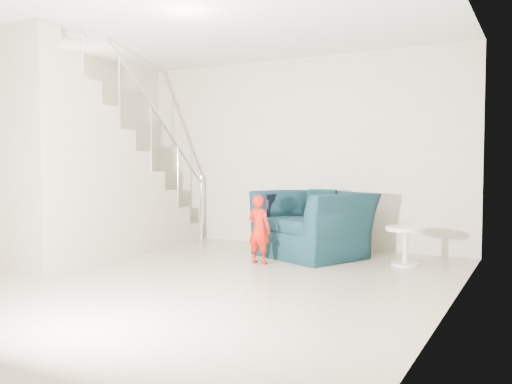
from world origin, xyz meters
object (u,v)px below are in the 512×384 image
armchair (314,224)px  side_table (405,240)px  staircase (82,183)px  toddler (259,229)px

armchair → side_table: 1.19m
armchair → staircase: bearing=-126.8°
toddler → staircase: size_ratio=0.23×
toddler → side_table: bearing=-151.3°
side_table → toddler: bearing=-156.9°
staircase → toddler: bearing=16.3°
armchair → toddler: bearing=-92.1°
armchair → side_table: size_ratio=2.81×
toddler → side_table: (1.56, 0.67, -0.10)m
side_table → armchair: bearing=175.3°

